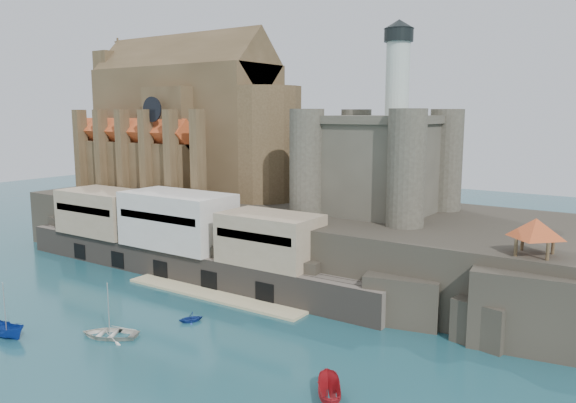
% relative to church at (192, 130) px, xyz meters
% --- Properties ---
extents(ground, '(300.00, 300.00, 0.00)m').
position_rel_church_xyz_m(ground, '(24.13, -41.85, -22.13)').
color(ground, '#17444D').
rests_on(ground, ground).
extents(promontory, '(100.00, 36.00, 10.00)m').
position_rel_church_xyz_m(promontory, '(23.94, -2.48, -17.20)').
color(promontory, black).
rests_on(promontory, ground).
extents(quay, '(70.00, 12.00, 13.05)m').
position_rel_church_xyz_m(quay, '(13.94, -18.78, -16.06)').
color(quay, '#5E554B').
rests_on(quay, ground).
extents(church, '(47.00, 25.93, 30.51)m').
position_rel_church_xyz_m(church, '(0.00, 0.00, 0.00)').
color(church, '#4C3A23').
rests_on(church, promontory).
extents(castle_keep, '(21.20, 21.20, 29.30)m').
position_rel_church_xyz_m(castle_keep, '(40.21, -0.78, -3.81)').
color(castle_keep, '#464337').
rests_on(castle_keep, promontory).
extents(rock_outcrop, '(14.50, 10.50, 8.70)m').
position_rel_church_xyz_m(rock_outcrop, '(66.13, -16.01, -18.11)').
color(rock_outcrop, black).
rests_on(rock_outcrop, ground).
extents(pavilion, '(6.40, 6.40, 5.40)m').
position_rel_church_xyz_m(pavilion, '(66.13, -15.85, -9.40)').
color(pavilion, '#4C3A23').
rests_on(pavilion, rock_outcrop).
extents(boat_2, '(2.35, 2.30, 5.52)m').
position_rel_church_xyz_m(boat_2, '(16.40, -48.10, -22.13)').
color(boat_2, navy).
rests_on(boat_2, ground).
extents(boat_5, '(2.91, 2.92, 5.52)m').
position_rel_church_xyz_m(boat_5, '(54.13, -39.71, -22.13)').
color(boat_5, '#AB1921').
rests_on(boat_5, ground).
extents(boat_6, '(3.31, 4.84, 6.61)m').
position_rel_church_xyz_m(boat_6, '(26.07, -41.38, -22.13)').
color(boat_6, silver).
rests_on(boat_6, ground).
extents(boat_7, '(3.02, 2.67, 2.98)m').
position_rel_church_xyz_m(boat_7, '(30.50, -32.73, -22.13)').
color(boat_7, navy).
rests_on(boat_7, ground).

